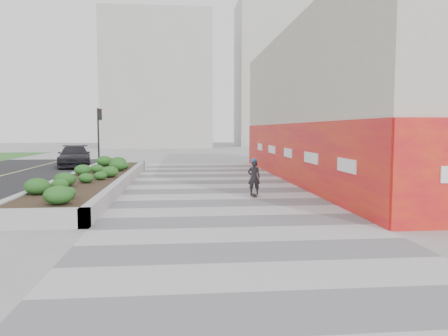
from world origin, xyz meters
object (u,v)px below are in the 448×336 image
(planter, at_px, (96,178))
(traffic_signal_near, at_px, (99,129))
(car_dark, at_px, (74,156))
(skateboarder, at_px, (254,177))

(planter, distance_m, traffic_signal_near, 10.90)
(traffic_signal_near, relative_size, car_dark, 0.78)
(skateboarder, bearing_deg, car_dark, 127.88)
(planter, xyz_separation_m, skateboarder, (6.90, -3.71, 0.36))
(planter, height_order, car_dark, car_dark)
(planter, bearing_deg, traffic_signal_near, 99.35)
(planter, height_order, traffic_signal_near, traffic_signal_near)
(planter, relative_size, car_dark, 3.36)
(skateboarder, relative_size, car_dark, 0.29)
(skateboarder, xyz_separation_m, car_dark, (-10.60, 15.14, -0.00))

